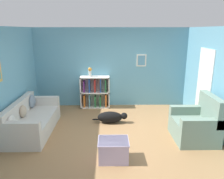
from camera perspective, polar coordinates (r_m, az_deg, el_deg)
name	(u,v)px	position (r m, az deg, el deg)	size (l,w,h in m)	color
ground_plane	(112,134)	(5.56, 0.08, -11.60)	(14.00, 14.00, 0.00)	#997047
wall_back	(111,68)	(7.31, -0.24, 5.73)	(5.60, 0.13, 2.60)	#609EB7
wall_left	(3,84)	(5.66, -26.67, 1.26)	(0.13, 5.00, 2.60)	#609EB7
wall_right	(220,83)	(5.77, 26.30, 1.44)	(0.16, 5.00, 2.60)	#609EB7
couch	(32,121)	(5.94, -20.27, -7.64)	(0.89, 1.98, 0.80)	beige
bookshelf	(95,92)	(7.28, -4.42, -0.77)	(0.96, 0.36, 1.05)	silver
recliner_chair	(197,125)	(5.56, 21.22, -8.53)	(0.91, 1.03, 1.07)	gray
coffee_table	(113,149)	(4.49, 0.31, -15.37)	(0.60, 0.48, 0.43)	#ADA3CC
dog	(111,117)	(6.13, -0.25, -7.24)	(0.99, 0.30, 0.33)	black
vase	(90,71)	(7.11, -5.77, 4.71)	(0.12, 0.12, 0.30)	silver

